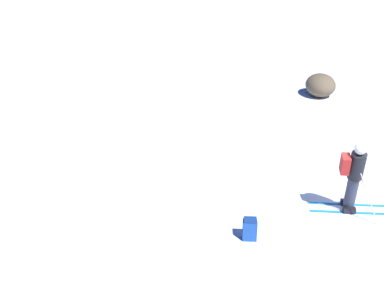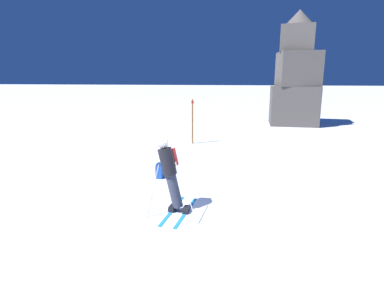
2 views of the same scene
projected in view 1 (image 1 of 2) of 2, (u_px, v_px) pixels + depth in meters
ground_plane at (342, 197)px, 12.95m from camera, size 300.00×300.00×0.00m
skier at (354, 173)px, 11.81m from camera, size 1.29×1.83×1.91m
spare_backpack at (250, 229)px, 11.25m from camera, size 0.24×0.31×0.50m
exposed_boulder_0 at (320, 85)px, 19.55m from camera, size 1.27×1.08×0.82m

